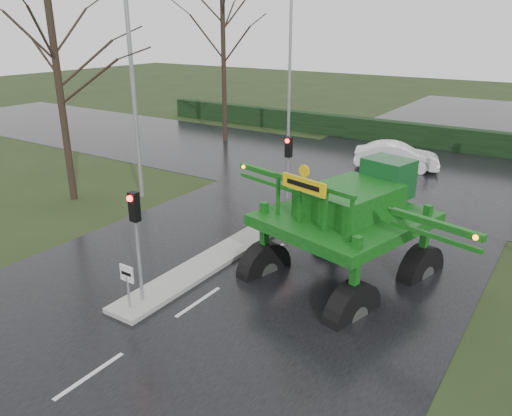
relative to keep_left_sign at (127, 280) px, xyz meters
The scene contains 14 objects.
ground 2.25m from the keep_left_sign, 49.10° to the left, with size 140.00×140.00×0.00m, color black.
road_main 11.62m from the keep_left_sign, 83.55° to the left, with size 14.00×80.00×0.02m, color black.
road_cross 17.58m from the keep_left_sign, 85.75° to the left, with size 80.00×12.00×0.02m, color black.
median_island 4.60m from the keep_left_sign, 90.00° to the left, with size 1.20×10.00×0.16m, color gray.
hedge_row 25.54m from the keep_left_sign, 87.08° to the left, with size 44.00×0.90×1.50m, color black.
keep_left_sign is the anchor object (origin of this frame).
traffic_signal_near 1.61m from the keep_left_sign, 90.00° to the left, with size 0.26×0.33×3.52m.
traffic_signal_mid 9.12m from the keep_left_sign, 90.00° to the left, with size 0.26×0.33×3.52m.
street_light_left_near 11.32m from the keep_left_sign, 132.59° to the left, with size 3.85×0.30×10.00m.
street_light_left_far 23.11m from the keep_left_sign, 107.78° to the left, with size 3.85×0.30×10.00m.
tree_left_near 12.14m from the keep_left_sign, 150.44° to the left, with size 6.30×6.30×10.85m.
tree_left_far 23.30m from the keep_left_sign, 119.87° to the left, with size 7.70×7.70×13.26m.
crop_sprayer 5.11m from the keep_left_sign, 67.30° to the left, with size 8.97×6.59×5.14m.
white_sedan 18.96m from the keep_left_sign, 85.81° to the left, with size 1.62×4.64×1.53m, color silver.
Camera 1 is at (8.64, -9.89, 7.86)m, focal length 35.00 mm.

